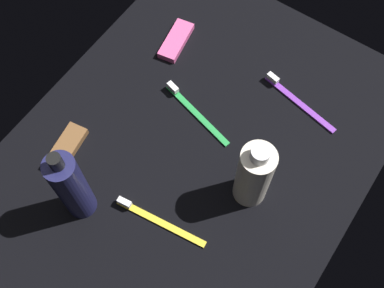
{
  "coord_description": "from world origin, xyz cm",
  "views": [
    {
      "loc": [
        -32.59,
        -22.48,
        86.1
      ],
      "look_at": [
        0.0,
        0.0,
        3.0
      ],
      "focal_mm": 45.62,
      "sensor_mm": 36.0,
      "label": 1
    }
  ],
  "objects_px": {
    "lotion_bottle": "(71,187)",
    "toothbrush_yellow": "(155,219)",
    "toothbrush_green": "(193,110)",
    "bodywash_bottle": "(254,175)",
    "snack_bar_pink": "(176,41)",
    "toothbrush_purple": "(296,99)",
    "snack_bar_brown": "(66,149)"
  },
  "relations": [
    {
      "from": "bodywash_bottle",
      "to": "toothbrush_yellow",
      "type": "height_order",
      "value": "bodywash_bottle"
    },
    {
      "from": "toothbrush_green",
      "to": "toothbrush_yellow",
      "type": "distance_m",
      "value": 0.24
    },
    {
      "from": "toothbrush_purple",
      "to": "toothbrush_yellow",
      "type": "bearing_deg",
      "value": 166.82
    },
    {
      "from": "toothbrush_green",
      "to": "snack_bar_brown",
      "type": "bearing_deg",
      "value": 143.81
    },
    {
      "from": "toothbrush_purple",
      "to": "snack_bar_pink",
      "type": "xyz_separation_m",
      "value": [
        -0.02,
        0.29,
        0.0
      ]
    },
    {
      "from": "toothbrush_green",
      "to": "snack_bar_pink",
      "type": "distance_m",
      "value": 0.18
    },
    {
      "from": "snack_bar_pink",
      "to": "snack_bar_brown",
      "type": "xyz_separation_m",
      "value": [
        -0.33,
        0.03,
        0.0
      ]
    },
    {
      "from": "snack_bar_pink",
      "to": "toothbrush_purple",
      "type": "bearing_deg",
      "value": -96.49
    },
    {
      "from": "toothbrush_yellow",
      "to": "snack_bar_brown",
      "type": "relative_size",
      "value": 1.73
    },
    {
      "from": "toothbrush_yellow",
      "to": "bodywash_bottle",
      "type": "bearing_deg",
      "value": -37.57
    },
    {
      "from": "toothbrush_yellow",
      "to": "snack_bar_pink",
      "type": "distance_m",
      "value": 0.4
    },
    {
      "from": "lotion_bottle",
      "to": "toothbrush_purple",
      "type": "relative_size",
      "value": 1.2
    },
    {
      "from": "bodywash_bottle",
      "to": "toothbrush_purple",
      "type": "height_order",
      "value": "bodywash_bottle"
    },
    {
      "from": "toothbrush_purple",
      "to": "toothbrush_yellow",
      "type": "relative_size",
      "value": 0.99
    },
    {
      "from": "bodywash_bottle",
      "to": "toothbrush_green",
      "type": "distance_m",
      "value": 0.21
    },
    {
      "from": "lotion_bottle",
      "to": "snack_bar_pink",
      "type": "height_order",
      "value": "lotion_bottle"
    },
    {
      "from": "toothbrush_yellow",
      "to": "snack_bar_brown",
      "type": "distance_m",
      "value": 0.23
    },
    {
      "from": "toothbrush_yellow",
      "to": "lotion_bottle",
      "type": "bearing_deg",
      "value": 112.41
    },
    {
      "from": "snack_bar_brown",
      "to": "lotion_bottle",
      "type": "bearing_deg",
      "value": -133.49
    },
    {
      "from": "lotion_bottle",
      "to": "toothbrush_green",
      "type": "relative_size",
      "value": 1.21
    },
    {
      "from": "bodywash_bottle",
      "to": "toothbrush_purple",
      "type": "relative_size",
      "value": 1.01
    },
    {
      "from": "bodywash_bottle",
      "to": "toothbrush_green",
      "type": "relative_size",
      "value": 1.02
    },
    {
      "from": "snack_bar_pink",
      "to": "toothbrush_yellow",
      "type": "bearing_deg",
      "value": -160.36
    },
    {
      "from": "lotion_bottle",
      "to": "toothbrush_yellow",
      "type": "distance_m",
      "value": 0.16
    },
    {
      "from": "lotion_bottle",
      "to": "toothbrush_yellow",
      "type": "height_order",
      "value": "lotion_bottle"
    },
    {
      "from": "toothbrush_green",
      "to": "snack_bar_brown",
      "type": "xyz_separation_m",
      "value": [
        -0.21,
        0.15,
        0.0
      ]
    },
    {
      "from": "toothbrush_green",
      "to": "snack_bar_pink",
      "type": "relative_size",
      "value": 1.71
    },
    {
      "from": "bodywash_bottle",
      "to": "snack_bar_brown",
      "type": "relative_size",
      "value": 1.74
    },
    {
      "from": "lotion_bottle",
      "to": "toothbrush_green",
      "type": "xyz_separation_m",
      "value": [
        0.28,
        -0.06,
        -0.09
      ]
    },
    {
      "from": "toothbrush_yellow",
      "to": "snack_bar_pink",
      "type": "bearing_deg",
      "value": 30.0
    },
    {
      "from": "toothbrush_purple",
      "to": "bodywash_bottle",
      "type": "bearing_deg",
      "value": -173.48
    },
    {
      "from": "toothbrush_green",
      "to": "toothbrush_purple",
      "type": "height_order",
      "value": "same"
    }
  ]
}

